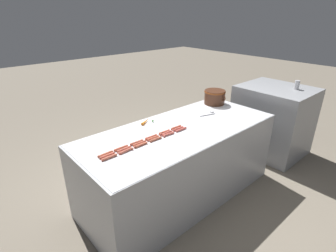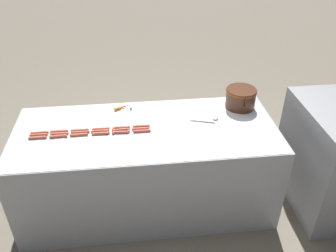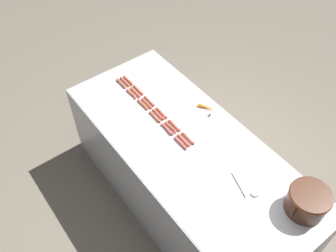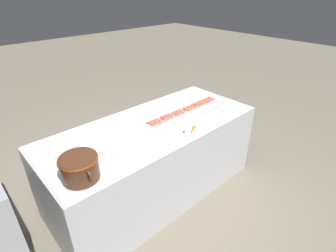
% 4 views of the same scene
% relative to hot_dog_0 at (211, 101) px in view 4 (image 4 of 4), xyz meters
% --- Properties ---
extents(ground_plane, '(20.00, 20.00, 0.00)m').
position_rel_hot_dog_0_xyz_m(ground_plane, '(0.03, 0.90, -0.89)').
color(ground_plane, '#756B5B').
extents(griddle_counter, '(0.97, 2.30, 0.87)m').
position_rel_hot_dog_0_xyz_m(griddle_counter, '(0.03, 0.90, -0.45)').
color(griddle_counter, '#ADAFB5').
rests_on(griddle_counter, ground_plane).
extents(hot_dog_0, '(0.03, 0.15, 0.02)m').
position_rel_hot_dog_0_xyz_m(hot_dog_0, '(0.00, 0.00, 0.00)').
color(hot_dog_0, '#B2583E').
rests_on(hot_dog_0, griddle_counter).
extents(hot_dog_1, '(0.03, 0.15, 0.02)m').
position_rel_hot_dog_0_xyz_m(hot_dog_1, '(-0.00, 0.16, 0.00)').
color(hot_dog_1, '#B6563E').
rests_on(hot_dog_1, griddle_counter).
extents(hot_dog_2, '(0.03, 0.15, 0.02)m').
position_rel_hot_dog_0_xyz_m(hot_dog_2, '(-0.00, 0.34, 0.00)').
color(hot_dog_2, '#B25B44').
rests_on(hot_dog_2, griddle_counter).
extents(hot_dog_3, '(0.03, 0.15, 0.02)m').
position_rel_hot_dog_0_xyz_m(hot_dog_3, '(0.00, 0.51, 0.00)').
color(hot_dog_3, '#B0513E').
rests_on(hot_dog_3, griddle_counter).
extents(hot_dog_4, '(0.03, 0.15, 0.02)m').
position_rel_hot_dog_0_xyz_m(hot_dog_4, '(-0.00, 0.69, 0.00)').
color(hot_dog_4, '#B85841').
rests_on(hot_dog_4, griddle_counter).
extents(hot_dog_5, '(0.03, 0.15, 0.02)m').
position_rel_hot_dog_0_xyz_m(hot_dog_5, '(-0.00, 0.86, 0.00)').
color(hot_dog_5, '#B85741').
rests_on(hot_dog_5, griddle_counter).
extents(hot_dog_6, '(0.02, 0.15, 0.02)m').
position_rel_hot_dog_0_xyz_m(hot_dog_6, '(0.03, -0.00, 0.00)').
color(hot_dog_6, '#BC5542').
rests_on(hot_dog_6, griddle_counter).
extents(hot_dog_7, '(0.02, 0.15, 0.02)m').
position_rel_hot_dog_0_xyz_m(hot_dog_7, '(0.03, 0.17, 0.00)').
color(hot_dog_7, '#B85947').
rests_on(hot_dog_7, griddle_counter).
extents(hot_dog_8, '(0.02, 0.15, 0.02)m').
position_rel_hot_dog_0_xyz_m(hot_dog_8, '(0.03, 0.35, 0.00)').
color(hot_dog_8, '#B1533E').
rests_on(hot_dog_8, griddle_counter).
extents(hot_dog_9, '(0.03, 0.15, 0.02)m').
position_rel_hot_dog_0_xyz_m(hot_dog_9, '(0.03, 0.51, 0.00)').
color(hot_dog_9, '#B7553D').
rests_on(hot_dog_9, griddle_counter).
extents(hot_dog_10, '(0.03, 0.15, 0.02)m').
position_rel_hot_dog_0_xyz_m(hot_dog_10, '(0.03, 0.69, 0.00)').
color(hot_dog_10, '#B25246').
rests_on(hot_dog_10, griddle_counter).
extents(hot_dog_11, '(0.03, 0.15, 0.02)m').
position_rel_hot_dog_0_xyz_m(hot_dog_11, '(0.04, 0.86, 0.00)').
color(hot_dog_11, '#B65143').
rests_on(hot_dog_11, griddle_counter).
extents(hot_dog_12, '(0.03, 0.15, 0.02)m').
position_rel_hot_dog_0_xyz_m(hot_dog_12, '(0.07, -0.00, 0.00)').
color(hot_dog_12, '#B85D46').
rests_on(hot_dog_12, griddle_counter).
extents(hot_dog_13, '(0.03, 0.15, 0.02)m').
position_rel_hot_dog_0_xyz_m(hot_dog_13, '(0.07, 0.17, 0.00)').
color(hot_dog_13, '#BA5B46').
rests_on(hot_dog_13, griddle_counter).
extents(hot_dog_14, '(0.03, 0.15, 0.02)m').
position_rel_hot_dog_0_xyz_m(hot_dog_14, '(0.07, 0.34, 0.00)').
color(hot_dog_14, '#BD5B40').
rests_on(hot_dog_14, griddle_counter).
extents(hot_dog_15, '(0.03, 0.15, 0.02)m').
position_rel_hot_dog_0_xyz_m(hot_dog_15, '(0.07, 0.52, 0.00)').
color(hot_dog_15, '#B25B42').
rests_on(hot_dog_15, griddle_counter).
extents(hot_dog_16, '(0.03, 0.15, 0.02)m').
position_rel_hot_dog_0_xyz_m(hot_dog_16, '(0.07, 0.69, 0.00)').
color(hot_dog_16, '#B55346').
rests_on(hot_dog_16, griddle_counter).
extents(hot_dog_17, '(0.02, 0.15, 0.02)m').
position_rel_hot_dog_0_xyz_m(hot_dog_17, '(0.07, 0.87, 0.00)').
color(hot_dog_17, '#BA5046').
rests_on(hot_dog_17, griddle_counter).
extents(bean_pot, '(0.36, 0.29, 0.19)m').
position_rel_hot_dog_0_xyz_m(bean_pot, '(-0.25, 1.82, 0.09)').
color(bean_pot, '#472616').
rests_on(bean_pot, griddle_counter).
extents(serving_spoon, '(0.12, 0.27, 0.02)m').
position_rel_hot_dog_0_xyz_m(serving_spoon, '(-0.05, 1.50, -0.00)').
color(serving_spoon, '#B7B7BC').
rests_on(serving_spoon, griddle_counter).
extents(carrot, '(0.11, 0.17, 0.03)m').
position_rel_hot_dog_0_xyz_m(carrot, '(-0.35, 0.71, 0.00)').
color(carrot, orange).
rests_on(carrot, griddle_counter).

